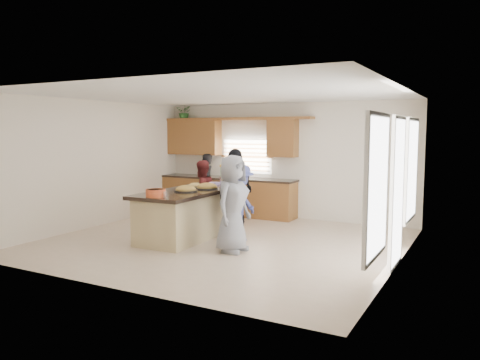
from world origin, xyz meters
The scene contains 18 objects.
floor centered at (0.00, 0.00, 0.00)m, with size 6.50×6.50×0.00m, color beige.
room_shell centered at (0.00, 0.00, 1.90)m, with size 6.52×6.02×2.81m.
back_cabinetry centered at (-1.47, 2.73, 0.91)m, with size 4.08×0.66×2.46m.
right_wall_glazing centered at (3.22, -0.13, 1.34)m, with size 0.06×4.00×2.25m.
island centered at (-0.80, 0.12, 0.45)m, with size 1.22×2.73×0.95m.
platter_front centered at (-0.74, -0.13, 0.98)m, with size 0.45×0.45×0.18m.
platter_mid centered at (-0.59, 0.42, 0.98)m, with size 0.47×0.47×0.19m.
platter_back centered at (-0.97, 0.54, 0.98)m, with size 0.31×0.31×0.12m.
salad_bowl centered at (-0.78, -1.01, 1.03)m, with size 0.36×0.36×0.14m.
clear_cup centered at (-0.56, -1.01, 1.00)m, with size 0.07×0.07×0.11m, color white.
plate_stack centered at (-0.88, 1.17, 0.97)m, with size 0.25×0.25×0.05m, color #BB9CE4.
flower_vase centered at (-0.73, 1.30, 1.17)m, with size 0.14×0.14×0.44m.
potted_plant centered at (-2.80, 2.82, 2.63)m, with size 0.41×0.36×0.46m, color #2C6629.
woman_left_back centered at (-2.01, 2.60, 0.77)m, with size 0.56×0.37×1.54m, color black.
woman_left_mid centered at (-1.22, 1.18, 0.73)m, with size 0.71×0.56×1.47m, color maroon.
woman_left_front centered at (0.03, 0.52, 0.89)m, with size 1.04×0.43×1.78m, color black.
woman_right_back centered at (0.29, 0.19, 0.75)m, with size 0.97×0.56×1.50m, color #3E4587.
woman_right_front centered at (0.53, -0.53, 0.86)m, with size 0.84×0.54×1.71m, color gray.
Camera 1 is at (4.47, -7.60, 2.12)m, focal length 35.00 mm.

